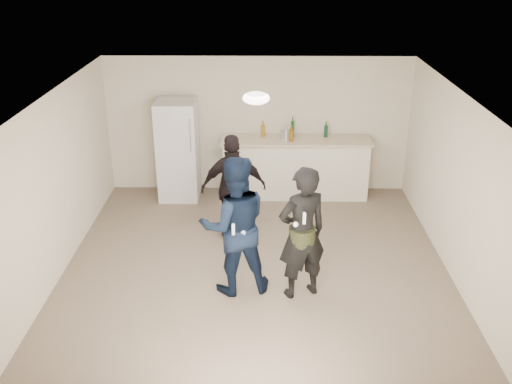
{
  "coord_description": "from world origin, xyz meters",
  "views": [
    {
      "loc": [
        0.09,
        -7.01,
        4.33
      ],
      "look_at": [
        0.0,
        0.2,
        1.15
      ],
      "focal_mm": 40.0,
      "sensor_mm": 36.0,
      "label": 1
    }
  ],
  "objects_px": {
    "counter": "(295,169)",
    "fridge": "(178,150)",
    "shaker": "(283,134)",
    "woman": "(302,233)",
    "man": "(235,226)",
    "spectator": "(234,188)"
  },
  "relations": [
    {
      "from": "counter",
      "to": "spectator",
      "type": "xyz_separation_m",
      "value": [
        -1.04,
        -1.64,
        0.33
      ]
    },
    {
      "from": "counter",
      "to": "spectator",
      "type": "distance_m",
      "value": 1.97
    },
    {
      "from": "counter",
      "to": "fridge",
      "type": "height_order",
      "value": "fridge"
    },
    {
      "from": "woman",
      "to": "man",
      "type": "bearing_deg",
      "value": -30.78
    },
    {
      "from": "man",
      "to": "shaker",
      "type": "bearing_deg",
      "value": -115.02
    },
    {
      "from": "counter",
      "to": "spectator",
      "type": "relative_size",
      "value": 1.53
    },
    {
      "from": "fridge",
      "to": "woman",
      "type": "height_order",
      "value": "woman"
    },
    {
      "from": "counter",
      "to": "shaker",
      "type": "bearing_deg",
      "value": 172.87
    },
    {
      "from": "counter",
      "to": "fridge",
      "type": "distance_m",
      "value": 2.15
    },
    {
      "from": "man",
      "to": "spectator",
      "type": "xyz_separation_m",
      "value": [
        -0.09,
        1.47,
        -0.1
      ]
    },
    {
      "from": "counter",
      "to": "fridge",
      "type": "xyz_separation_m",
      "value": [
        -2.11,
        -0.07,
        0.38
      ]
    },
    {
      "from": "shaker",
      "to": "spectator",
      "type": "relative_size",
      "value": 0.1
    },
    {
      "from": "spectator",
      "to": "woman",
      "type": "bearing_deg",
      "value": 114.67
    },
    {
      "from": "man",
      "to": "woman",
      "type": "height_order",
      "value": "man"
    },
    {
      "from": "fridge",
      "to": "woman",
      "type": "distance_m",
      "value": 3.75
    },
    {
      "from": "fridge",
      "to": "spectator",
      "type": "bearing_deg",
      "value": -55.74
    },
    {
      "from": "spectator",
      "to": "shaker",
      "type": "bearing_deg",
      "value": -122.16
    },
    {
      "from": "shaker",
      "to": "man",
      "type": "height_order",
      "value": "man"
    },
    {
      "from": "fridge",
      "to": "shaker",
      "type": "height_order",
      "value": "fridge"
    },
    {
      "from": "counter",
      "to": "woman",
      "type": "relative_size",
      "value": 1.43
    },
    {
      "from": "counter",
      "to": "shaker",
      "type": "height_order",
      "value": "shaker"
    },
    {
      "from": "shaker",
      "to": "woman",
      "type": "relative_size",
      "value": 0.09
    }
  ]
}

